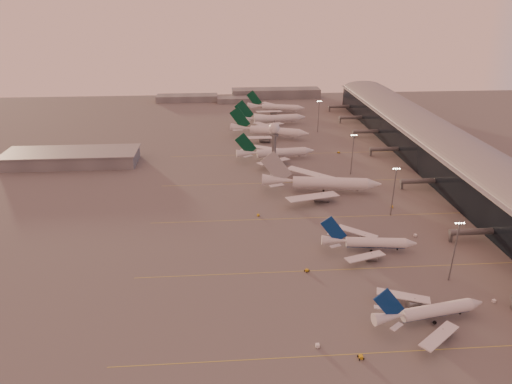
{
  "coord_description": "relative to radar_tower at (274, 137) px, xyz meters",
  "views": [
    {
      "loc": [
        -24.55,
        -137.78,
        98.71
      ],
      "look_at": [
        -9.86,
        63.28,
        10.72
      ],
      "focal_mm": 32.0,
      "sensor_mm": 36.0,
      "label": 1
    }
  ],
  "objects": [
    {
      "name": "mast_d",
      "position": [
        43.0,
        80.0,
        -7.21
      ],
      "size": [
        3.6,
        0.56,
        25.0
      ],
      "color": "#5A5D62",
      "rests_on": "ground"
    },
    {
      "name": "greentail_c",
      "position": [
        9.41,
        104.24,
        -17.17
      ],
      "size": [
        58.84,
        47.3,
        21.4
      ],
      "color": "silver",
      "rests_on": "ground"
    },
    {
      "name": "gsv_tug_mid",
      "position": [
        0.91,
        -110.5,
        -20.44
      ],
      "size": [
        3.73,
        4.02,
        0.99
      ],
      "color": "gold",
      "rests_on": "ground"
    },
    {
      "name": "terminal",
      "position": [
        102.88,
        -9.91,
        -10.43
      ],
      "size": [
        57.0,
        362.0,
        23.04
      ],
      "color": "black",
      "rests_on": "ground"
    },
    {
      "name": "greentail_d",
      "position": [
        18.17,
        146.61,
        -17.56
      ],
      "size": [
        51.93,
        41.46,
        19.18
      ],
      "color": "silver",
      "rests_on": "ground"
    },
    {
      "name": "gsv_tug_far",
      "position": [
        3.0,
        -10.93,
        -20.4
      ],
      "size": [
        3.52,
        4.29,
        1.06
      ],
      "color": "white",
      "rests_on": "ground"
    },
    {
      "name": "widebody_white",
      "position": [
        22.19,
        -34.99,
        -17.01
      ],
      "size": [
        64.31,
        51.18,
        22.72
      ],
      "color": "silver",
      "rests_on": "ground"
    },
    {
      "name": "distant_horizon",
      "position": [
        -2.38,
        205.14,
        -17.06
      ],
      "size": [
        165.0,
        37.5,
        9.0
      ],
      "color": "slate",
      "rests_on": "ground"
    },
    {
      "name": "gsv_truck_b",
      "position": [
        54.05,
        -86.6,
        -19.68
      ],
      "size": [
        6.18,
        2.4,
        2.49
      ],
      "color": "white",
      "rests_on": "ground"
    },
    {
      "name": "gsv_tug_near",
      "position": [
        8.76,
        -156.97,
        -20.4
      ],
      "size": [
        2.54,
        3.91,
        1.07
      ],
      "color": "gold",
      "rests_on": "ground"
    },
    {
      "name": "hangar",
      "position": [
        -125.0,
        20.0,
        -16.63
      ],
      "size": [
        82.0,
        27.0,
        8.5
      ],
      "color": "slate",
      "rests_on": "ground"
    },
    {
      "name": "greentail_b",
      "position": [
        4.3,
        67.72,
        -17.07
      ],
      "size": [
        57.92,
        45.97,
        21.94
      ],
      "color": "silver",
      "rests_on": "ground"
    },
    {
      "name": "mast_a",
      "position": [
        53.0,
        -120.0,
        -7.21
      ],
      "size": [
        3.6,
        0.56,
        25.0
      ],
      "color": "#5A5D62",
      "rests_on": "ground"
    },
    {
      "name": "mast_c",
      "position": [
        45.0,
        -10.0,
        -7.21
      ],
      "size": [
        3.6,
        0.56,
        25.0
      ],
      "color": "#5A5D62",
      "rests_on": "ground"
    },
    {
      "name": "narrowbody_near",
      "position": [
        35.38,
        -142.14,
        -17.71
      ],
      "size": [
        40.63,
        32.17,
        15.98
      ],
      "color": "silver",
      "rests_on": "ground"
    },
    {
      "name": "taxiway_markings",
      "position": [
        25.0,
        -64.0,
        -20.94
      ],
      "size": [
        180.0,
        185.25,
        0.02
      ],
      "color": "gold",
      "rests_on": "ground"
    },
    {
      "name": "greentail_a",
      "position": [
        3.72,
        19.73,
        -17.6
      ],
      "size": [
        52.12,
        41.92,
        18.94
      ],
      "color": "silver",
      "rests_on": "ground"
    },
    {
      "name": "gsv_tug_hangar",
      "position": [
        47.19,
        28.88,
        -20.42
      ],
      "size": [
        3.88,
        2.71,
        1.02
      ],
      "color": "gold",
      "rests_on": "ground"
    },
    {
      "name": "radar_tower",
      "position": [
        0.0,
        0.0,
        0.0
      ],
      "size": [
        6.4,
        6.4,
        31.1
      ],
      "color": "#5A5D62",
      "rests_on": "ground"
    },
    {
      "name": "gsv_catering_a",
      "position": [
        62.73,
        -134.11,
        -18.86
      ],
      "size": [
        5.46,
        3.28,
        4.18
      ],
      "color": "white",
      "rests_on": "ground"
    },
    {
      "name": "narrowbody_mid",
      "position": [
        29.23,
        -96.75,
        -17.76
      ],
      "size": [
        40.19,
        31.91,
        15.73
      ],
      "color": "silver",
      "rests_on": "ground"
    },
    {
      "name": "ground",
      "position": [
        -5.0,
        -120.0,
        -20.95
      ],
      "size": [
        700.0,
        700.0,
        0.0
      ],
      "primitive_type": "plane",
      "color": "#5B5959",
      "rests_on": "ground"
    },
    {
      "name": "gsv_truck_c",
      "position": [
        -13.71,
        -61.21,
        -19.88
      ],
      "size": [
        5.52,
        3.21,
        2.1
      ],
      "color": "gold",
      "rests_on": "ground"
    },
    {
      "name": "gsv_catering_b",
      "position": [
        53.78,
        -56.83,
        -18.9
      ],
      "size": [
        5.32,
        3.07,
        4.11
      ],
      "color": "gold",
      "rests_on": "ground"
    },
    {
      "name": "gsv_truck_a",
      "position": [
        -2.54,
        -151.42,
        -19.68
      ],
      "size": [
        6.21,
        2.48,
        2.48
      ],
      "color": "white",
      "rests_on": "ground"
    },
    {
      "name": "mast_b",
      "position": [
        50.0,
        -65.0,
        -7.21
      ],
      "size": [
        3.6,
        0.56,
        25.0
      ],
      "color": "#5A5D62",
      "rests_on": "ground"
    }
  ]
}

